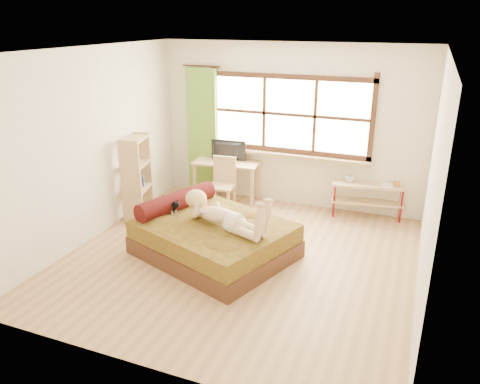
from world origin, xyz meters
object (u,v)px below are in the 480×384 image
at_px(woman, 222,206).
at_px(chair, 223,180).
at_px(bed, 212,237).
at_px(desk, 227,167).
at_px(kitten, 170,205).
at_px(pipe_shelf, 368,193).
at_px(bookshelf, 137,176).

bearing_deg(woman, chair, 133.47).
bearing_deg(chair, woman, -71.60).
distance_m(bed, desk, 2.07).
xyz_separation_m(woman, kitten, (-0.87, 0.15, -0.17)).
bearing_deg(pipe_shelf, woman, -136.32).
height_order(desk, chair, chair).
xyz_separation_m(woman, pipe_shelf, (1.61, 2.14, -0.35)).
bearing_deg(woman, desk, 131.82).
bearing_deg(pipe_shelf, bookshelf, -169.11).
height_order(bed, kitten, bed).
bearing_deg(bookshelf, woman, -38.45).
relative_size(bed, kitten, 8.08).
bearing_deg(bed, desk, 127.44).
distance_m(kitten, pipe_shelf, 3.18).
relative_size(desk, bookshelf, 0.89).
distance_m(bed, bookshelf, 1.90).
bearing_deg(bookshelf, desk, 33.53).
distance_m(woman, chair, 1.82).
bearing_deg(woman, bookshelf, 175.47).
bearing_deg(bed, bookshelf, 174.85).
bearing_deg(pipe_shelf, desk, 173.51).
relative_size(bed, woman, 1.73).
bearing_deg(kitten, chair, 104.11).
height_order(bed, desk, bed).
xyz_separation_m(chair, bookshelf, (-1.16, -0.79, 0.18)).
xyz_separation_m(bed, kitten, (-0.68, 0.08, 0.33)).
bearing_deg(woman, kitten, -169.89).
bearing_deg(desk, bookshelf, -137.62).
distance_m(chair, pipe_shelf, 2.38).
relative_size(kitten, bookshelf, 0.22).
height_order(woman, pipe_shelf, woman).
bearing_deg(desk, bed, -77.63).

